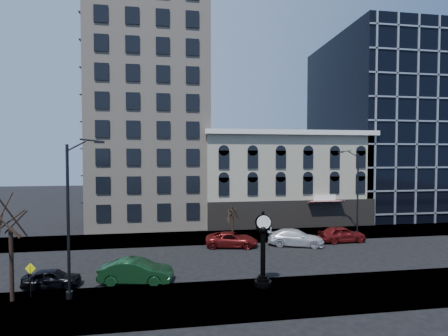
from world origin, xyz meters
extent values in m
plane|color=black|center=(0.00, 0.00, 0.00)|extent=(160.00, 160.00, 0.00)
cube|color=gray|center=(0.00, 8.00, 0.06)|extent=(160.00, 6.00, 0.12)
cube|color=gray|center=(0.00, -8.00, 0.06)|extent=(160.00, 6.00, 0.12)
cube|color=#BBAA97|center=(-6.00, 19.00, 19.00)|extent=(15.00, 15.00, 38.00)
cube|color=#A8A38A|center=(12.00, 16.00, 6.00)|extent=(22.00, 10.00, 12.00)
cube|color=white|center=(12.00, 10.80, 12.20)|extent=(22.60, 0.80, 0.60)
cube|color=black|center=(12.00, 10.95, 1.80)|extent=(22.00, 0.30, 3.60)
cube|color=maroon|center=(16.00, 10.40, 3.40)|extent=(4.50, 1.18, 0.55)
cube|color=black|center=(32.00, 21.00, 14.00)|extent=(20.00, 20.00, 28.00)
cylinder|color=black|center=(3.22, -6.36, 0.28)|extent=(1.19, 1.19, 0.32)
cylinder|color=black|center=(3.22, -6.36, 0.55)|extent=(0.86, 0.86, 0.22)
cylinder|color=black|center=(3.22, -6.36, 0.75)|extent=(0.65, 0.65, 0.17)
cylinder|color=black|center=(3.22, -6.36, 2.39)|extent=(0.35, 0.35, 3.13)
sphere|color=black|center=(3.22, -6.36, 4.07)|extent=(0.61, 0.61, 0.61)
cube|color=black|center=(3.22, -6.36, 4.17)|extent=(1.00, 0.45, 0.27)
cylinder|color=black|center=(3.22, -6.36, 4.61)|extent=(1.17, 0.59, 1.12)
cylinder|color=white|center=(3.22, -6.54, 4.61)|extent=(0.93, 0.23, 0.95)
cylinder|color=white|center=(3.22, -6.18, 4.61)|extent=(0.93, 0.23, 0.95)
sphere|color=black|center=(3.22, -6.36, 5.25)|extent=(0.22, 0.22, 0.22)
cylinder|color=black|center=(-9.50, -6.58, 5.02)|extent=(0.18, 0.18, 9.79)
cylinder|color=black|center=(-9.50, -6.58, 0.35)|extent=(0.41, 0.41, 0.46)
cube|color=black|center=(-7.40, -6.06, 10.08)|extent=(0.67, 0.39, 0.16)
cylinder|color=black|center=(17.89, 6.36, 4.81)|extent=(0.17, 0.17, 9.39)
cylinder|color=black|center=(17.89, 6.36, 0.34)|extent=(0.39, 0.39, 0.44)
cube|color=black|center=(15.95, 7.09, 9.67)|extent=(0.65, 0.44, 0.15)
cylinder|color=black|center=(-12.92, -6.43, 2.43)|extent=(0.25, 0.25, 4.62)
cylinder|color=black|center=(3.43, 7.14, 1.35)|extent=(0.25, 0.25, 2.47)
cylinder|color=black|center=(-12.02, -6.00, 1.13)|extent=(0.06, 0.06, 2.03)
cube|color=#FEFF0D|center=(-12.02, -6.00, 1.96)|extent=(0.71, 0.19, 0.72)
imported|color=black|center=(-11.37, -4.21, 0.64)|extent=(3.81, 1.63, 1.28)
imported|color=#143F1E|center=(-5.64, -4.24, 0.85)|extent=(5.37, 2.55, 1.70)
imported|color=maroon|center=(2.79, 4.03, 0.73)|extent=(5.60, 3.30, 1.46)
imported|color=silver|center=(9.38, 3.51, 0.82)|extent=(6.09, 3.93, 1.64)
imported|color=maroon|center=(14.76, 4.13, 0.85)|extent=(5.05, 2.18, 1.70)
camera|label=1|loc=(-2.73, -28.09, 9.13)|focal=26.00mm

